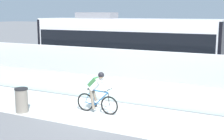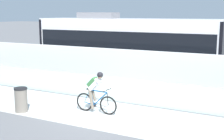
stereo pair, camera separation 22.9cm
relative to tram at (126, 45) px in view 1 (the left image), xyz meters
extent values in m
plane|color=slate|center=(2.28, -6.85, -1.89)|extent=(200.00, 200.00, 0.00)
cube|color=silver|center=(2.28, -6.85, -1.89)|extent=(32.00, 3.20, 0.01)
cube|color=silver|center=(2.28, -5.00, -1.36)|extent=(32.00, 0.05, 1.06)
cube|color=silver|center=(2.28, -3.20, -0.87)|extent=(32.00, 0.36, 2.04)
cube|color=#595654|center=(2.28, -0.72, -1.89)|extent=(32.00, 0.08, 0.01)
cube|color=#595654|center=(2.28, 0.72, -1.89)|extent=(32.00, 0.08, 0.01)
cube|color=silver|center=(0.02, 0.00, 0.01)|extent=(11.00, 2.50, 3.10)
cube|color=black|center=(0.02, 0.00, 0.36)|extent=(10.56, 2.54, 1.04)
cube|color=#14724C|center=(0.02, 0.00, -1.36)|extent=(10.78, 2.53, 0.28)
cube|color=slate|center=(-1.96, 0.00, 1.74)|extent=(2.40, 1.10, 0.36)
cube|color=#232326|center=(-3.50, 0.00, -1.53)|extent=(1.40, 1.88, 0.20)
cylinder|color=black|center=(-3.50, -0.72, -1.59)|extent=(0.60, 0.10, 0.60)
cylinder|color=black|center=(-3.50, 0.72, -1.59)|extent=(0.60, 0.10, 0.60)
cube|color=#232326|center=(3.54, 0.00, -1.53)|extent=(1.40, 1.88, 0.20)
cylinder|color=black|center=(3.54, -0.72, -1.59)|extent=(0.60, 0.10, 0.60)
cylinder|color=black|center=(3.54, 0.72, -1.59)|extent=(0.60, 0.10, 0.60)
cube|color=black|center=(-5.43, 0.00, 0.01)|extent=(0.16, 2.54, 2.94)
cube|color=black|center=(5.47, 0.00, 0.01)|extent=(0.16, 2.54, 2.94)
torus|color=black|center=(2.43, -6.85, -1.53)|extent=(0.72, 0.06, 0.72)
cylinder|color=#99999E|center=(2.43, -6.85, -1.53)|extent=(0.07, 0.10, 0.07)
torus|color=black|center=(1.38, -6.85, -1.53)|extent=(0.72, 0.06, 0.72)
cylinder|color=#99999E|center=(1.38, -6.85, -1.53)|extent=(0.07, 0.10, 0.07)
cylinder|color=#144C8C|center=(2.10, -6.85, -1.32)|extent=(0.60, 0.04, 0.58)
cylinder|color=#144C8C|center=(1.72, -6.85, -1.30)|extent=(0.22, 0.04, 0.59)
cylinder|color=#144C8C|center=(2.01, -6.85, -1.03)|extent=(0.76, 0.04, 0.07)
cylinder|color=#144C8C|center=(1.60, -6.85, -1.56)|extent=(0.43, 0.03, 0.09)
cylinder|color=#144C8C|center=(1.51, -6.85, -1.27)|extent=(0.27, 0.02, 0.53)
cylinder|color=black|center=(2.41, -6.85, -1.29)|extent=(0.08, 0.03, 0.49)
cube|color=black|center=(1.63, -6.85, -0.99)|extent=(0.24, 0.10, 0.05)
cylinder|color=black|center=(2.38, -6.85, -0.94)|extent=(0.03, 0.58, 0.03)
cylinder|color=#262628|center=(1.81, -6.85, -1.59)|extent=(0.18, 0.02, 0.18)
cube|color=silver|center=(1.85, -6.85, -0.78)|extent=(0.50, 0.28, 0.51)
cube|color=#336638|center=(1.76, -6.85, -0.69)|extent=(0.38, 0.30, 0.38)
sphere|color=#997051|center=(2.09, -6.85, -0.43)|extent=(0.20, 0.20, 0.20)
sphere|color=black|center=(2.09, -6.85, -0.40)|extent=(0.23, 0.23, 0.23)
cylinder|color=silver|center=(2.21, -7.01, -0.77)|extent=(0.41, 0.08, 0.41)
cylinder|color=silver|center=(2.21, -6.69, -0.77)|extent=(0.41, 0.08, 0.41)
cylinder|color=#726656|center=(1.74, -6.94, -1.35)|extent=(0.25, 0.11, 0.79)
cylinder|color=#726656|center=(1.74, -6.76, -1.21)|extent=(0.25, 0.11, 0.52)
cylinder|color=slate|center=(-0.71, -8.10, -1.44)|extent=(0.48, 0.48, 0.90)
cylinder|color=black|center=(-0.71, -8.10, -0.96)|extent=(0.51, 0.51, 0.06)
camera|label=1|loc=(7.73, -17.09, 1.89)|focal=51.19mm
camera|label=2|loc=(7.93, -16.98, 1.89)|focal=51.19mm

